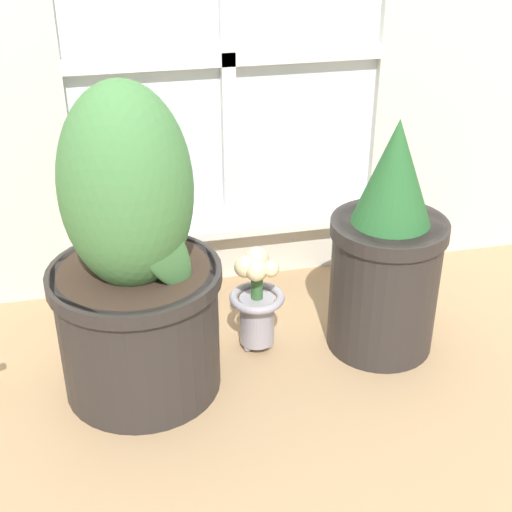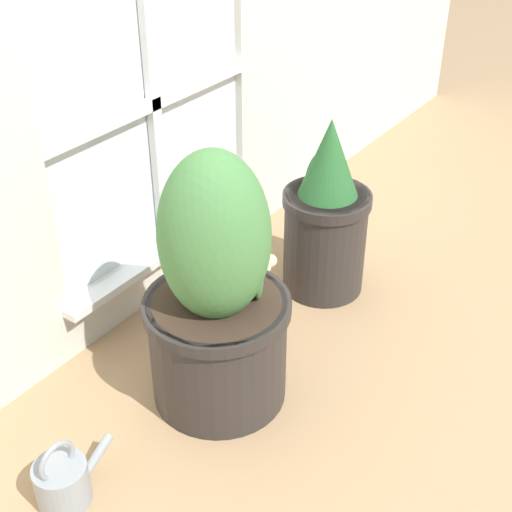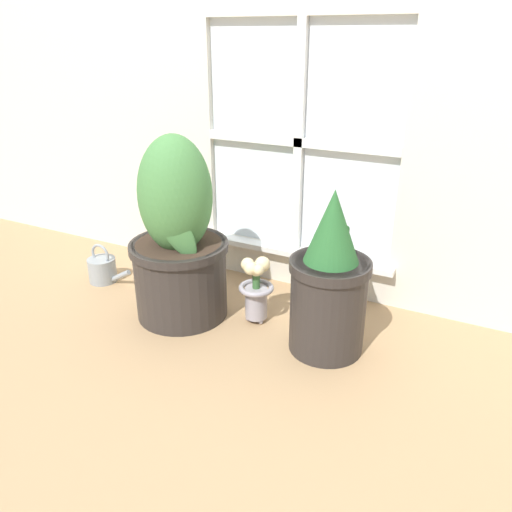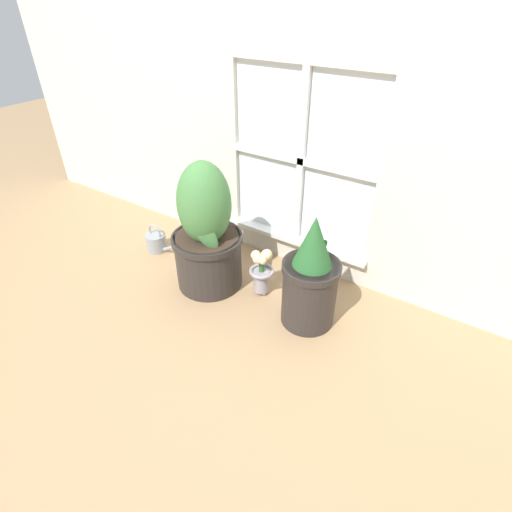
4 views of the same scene
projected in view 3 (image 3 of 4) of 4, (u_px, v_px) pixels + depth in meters
ground_plane at (229, 350)px, 1.78m from camera, size 10.00×10.00×0.00m
potted_plant_left at (178, 242)px, 1.89m from camera, size 0.38×0.38×0.72m
potted_plant_right at (329, 284)px, 1.69m from camera, size 0.28×0.28×0.59m
flower_vase at (256, 286)px, 1.91m from camera, size 0.14×0.14×0.27m
watering_can at (103, 269)px, 2.26m from camera, size 0.22×0.12×0.18m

